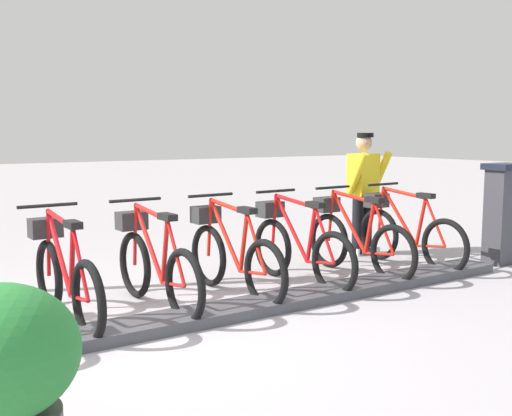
% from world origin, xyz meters
% --- Properties ---
extents(ground_plane, '(60.00, 60.00, 0.00)m').
position_xyz_m(ground_plane, '(0.00, 0.00, 0.00)').
color(ground_plane, '#ADA7AA').
extents(dock_rail_base, '(0.44, 9.24, 0.10)m').
position_xyz_m(dock_rail_base, '(0.00, 0.00, 0.05)').
color(dock_rail_base, '#47474C').
rests_on(dock_rail_base, ground).
extents(payment_kiosk, '(0.36, 0.52, 1.28)m').
position_xyz_m(payment_kiosk, '(0.05, -5.15, 0.67)').
color(payment_kiosk, '#38383D').
rests_on(payment_kiosk, ground).
extents(bike_docked_0, '(1.72, 0.54, 1.02)m').
position_xyz_m(bike_docked_0, '(0.62, -4.02, 0.43)').
color(bike_docked_0, black).
rests_on(bike_docked_0, ground).
extents(bike_docked_1, '(1.72, 0.54, 1.02)m').
position_xyz_m(bike_docked_1, '(0.62, -3.17, 0.43)').
color(bike_docked_1, black).
rests_on(bike_docked_1, ground).
extents(bike_docked_2, '(1.72, 0.54, 1.02)m').
position_xyz_m(bike_docked_2, '(0.62, -2.33, 0.43)').
color(bike_docked_2, black).
rests_on(bike_docked_2, ground).
extents(bike_docked_3, '(1.72, 0.54, 1.02)m').
position_xyz_m(bike_docked_3, '(0.62, -1.48, 0.43)').
color(bike_docked_3, black).
rests_on(bike_docked_3, ground).
extents(bike_docked_4, '(1.72, 0.54, 1.02)m').
position_xyz_m(bike_docked_4, '(0.62, -0.64, 0.43)').
color(bike_docked_4, black).
rests_on(bike_docked_4, ground).
extents(bike_docked_5, '(1.72, 0.54, 1.02)m').
position_xyz_m(bike_docked_5, '(0.62, 0.20, 0.43)').
color(bike_docked_5, black).
rests_on(bike_docked_5, ground).
extents(worker_near_rack, '(0.49, 0.67, 1.66)m').
position_xyz_m(worker_near_rack, '(1.44, -4.06, 0.91)').
color(worker_near_rack, white).
rests_on(worker_near_rack, ground).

